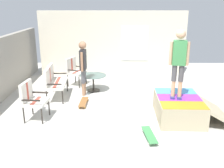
{
  "coord_description": "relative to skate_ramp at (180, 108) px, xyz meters",
  "views": [
    {
      "loc": [
        -6.59,
        0.44,
        2.92
      ],
      "look_at": [
        0.29,
        0.49,
        0.7
      ],
      "focal_mm": 40.31,
      "sensor_mm": 36.0,
      "label": 1
    }
  ],
  "objects": [
    {
      "name": "person_watching",
      "position": [
        1.61,
        2.72,
        0.78
      ],
      "size": [
        0.48,
        0.26,
        1.8
      ],
      "color": "silver",
      "rests_on": "ground_plane"
    },
    {
      "name": "patio_table",
      "position": [
        2.14,
        2.45,
        0.12
      ],
      "size": [
        0.9,
        0.9,
        0.57
      ],
      "color": "#2D2823",
      "rests_on": "ground_plane"
    },
    {
      "name": "skateboard_spare",
      "position": [
        -1.09,
        0.93,
        -0.2
      ],
      "size": [
        0.82,
        0.29,
        0.1
      ],
      "color": "#3F8C4C",
      "rests_on": "ground_plane"
    },
    {
      "name": "patio_chair_near_house",
      "position": [
        2.81,
        3.21,
        0.32
      ],
      "size": [
        0.78,
        0.74,
        1.02
      ],
      "color": "#2D2823",
      "rests_on": "ground_plane"
    },
    {
      "name": "house_facade",
      "position": [
        4.25,
        1.79,
        1.03
      ],
      "size": [
        0.23,
        6.0,
        2.64
      ],
      "color": "beige",
      "rests_on": "ground_plane"
    },
    {
      "name": "ground_plane",
      "position": [
        0.46,
        1.3,
        -0.34
      ],
      "size": [
        12.0,
        12.0,
        0.1
      ],
      "primitive_type": "cube",
      "color": "beige"
    },
    {
      "name": "patio_chair_by_wall",
      "position": [
        -0.1,
        3.87,
        0.32
      ],
      "size": [
        0.67,
        0.6,
        1.02
      ],
      "color": "#2D2823",
      "rests_on": "ground_plane"
    },
    {
      "name": "skate_ramp",
      "position": [
        0.0,
        0.0,
        0.0
      ],
      "size": [
        1.58,
        1.93,
        0.58
      ],
      "color": "tan",
      "rests_on": "ground_plane"
    },
    {
      "name": "skateboard_by_bench",
      "position": [
        0.88,
        2.65,
        -0.2
      ],
      "size": [
        0.81,
        0.23,
        0.1
      ],
      "color": "brown",
      "rests_on": "ground_plane"
    },
    {
      "name": "person_skater",
      "position": [
        -0.05,
        0.14,
        1.32
      ],
      "size": [
        0.29,
        0.47,
        1.76
      ],
      "color": "navy",
      "rests_on": "skate_ramp"
    },
    {
      "name": "patio_bench",
      "position": [
        1.48,
        3.67,
        0.33
      ],
      "size": [
        1.28,
        0.63,
        1.02
      ],
      "color": "#2D2823",
      "rests_on": "ground_plane"
    }
  ]
}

